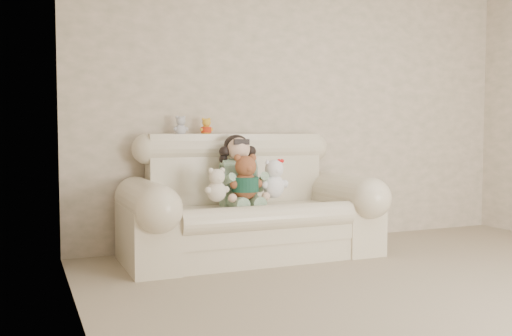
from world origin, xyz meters
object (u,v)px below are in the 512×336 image
at_px(seated_child, 238,170).
at_px(cream_teddy, 217,181).
at_px(sofa, 251,196).
at_px(brown_teddy, 245,173).
at_px(white_cat, 274,175).

height_order(seated_child, cream_teddy, seated_child).
bearing_deg(sofa, seated_child, 136.76).
bearing_deg(seated_child, brown_teddy, -90.92).
xyz_separation_m(white_cat, cream_teddy, (-0.51, -0.05, -0.04)).
xyz_separation_m(sofa, brown_teddy, (-0.10, -0.12, 0.20)).
height_order(sofa, seated_child, seated_child).
bearing_deg(seated_child, sofa, -39.65).
distance_m(sofa, brown_teddy, 0.25).
height_order(sofa, cream_teddy, sofa).
xyz_separation_m(brown_teddy, cream_teddy, (-0.25, -0.03, -0.06)).
height_order(brown_teddy, cream_teddy, brown_teddy).
bearing_deg(brown_teddy, sofa, 45.59).
relative_size(seated_child, white_cat, 1.59).
relative_size(seated_child, brown_teddy, 1.43).
relative_size(white_cat, cream_teddy, 1.24).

